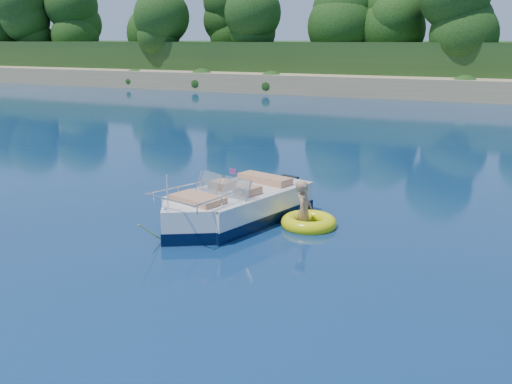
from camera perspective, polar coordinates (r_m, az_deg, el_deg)
ground at (r=9.98m, az=-4.75°, el=-10.06°), size 160.00×160.00×0.00m
shoreline at (r=71.82m, az=21.64°, el=11.40°), size 170.00×59.00×6.00m
treeline at (r=49.07m, az=20.37°, el=15.68°), size 150.00×7.12×8.19m
motorboat at (r=13.51m, az=-2.48°, el=-1.71°), size 2.68×5.04×1.72m
tow_tube at (r=13.35m, az=5.30°, el=-3.07°), size 1.64×1.64×0.35m
boy at (r=13.36m, az=4.77°, el=-3.44°), size 0.54×0.90×1.66m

